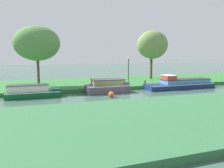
# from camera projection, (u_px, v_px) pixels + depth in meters

# --- Properties ---
(ground_plane) EXTENTS (120.00, 120.00, 0.00)m
(ground_plane) POSITION_uv_depth(u_px,v_px,m) (119.00, 94.00, 22.14)
(ground_plane) COLOR #3A5A4C
(riverbank_far) EXTENTS (72.00, 10.00, 0.40)m
(riverbank_far) POSITION_uv_depth(u_px,v_px,m) (100.00, 83.00, 28.67)
(riverbank_far) COLOR #306D33
(riverbank_far) RESTS_ON ground_plane
(riverbank_near) EXTENTS (72.00, 10.00, 0.40)m
(riverbank_near) POSITION_uv_depth(u_px,v_px,m) (170.00, 117.00, 13.67)
(riverbank_near) COLOR #31663E
(riverbank_near) RESTS_ON ground_plane
(slate_barge) EXTENTS (4.39, 2.01, 1.44)m
(slate_barge) POSITION_uv_depth(u_px,v_px,m) (108.00, 87.00, 22.90)
(slate_barge) COLOR #504452
(slate_barge) RESTS_ON ground_plane
(forest_narrowboat) EXTENTS (4.90, 1.68, 1.22)m
(forest_narrowboat) POSITION_uv_depth(u_px,v_px,m) (32.00, 92.00, 20.57)
(forest_narrowboat) COLOR #10512D
(forest_narrowboat) RESTS_ON ground_plane
(navy_cruiser) EXTENTS (8.42, 2.15, 1.61)m
(navy_cruiser) POSITION_uv_depth(u_px,v_px,m) (181.00, 84.00, 25.76)
(navy_cruiser) COLOR navy
(navy_cruiser) RESTS_ON ground_plane
(willow_tree_left) EXTENTS (4.96, 3.42, 6.66)m
(willow_tree_left) POSITION_uv_depth(u_px,v_px,m) (37.00, 43.00, 24.03)
(willow_tree_left) COLOR brown
(willow_tree_left) RESTS_ON riverbank_far
(willow_tree_centre) EXTENTS (4.51, 3.28, 6.82)m
(willow_tree_centre) POSITION_uv_depth(u_px,v_px,m) (152.00, 45.00, 30.89)
(willow_tree_centre) COLOR brown
(willow_tree_centre) RESTS_ON riverbank_far
(lamp_post) EXTENTS (0.24, 0.24, 3.23)m
(lamp_post) POSITION_uv_depth(u_px,v_px,m) (128.00, 68.00, 25.56)
(lamp_post) COLOR #333338
(lamp_post) RESTS_ON riverbank_far
(mooring_post_near) EXTENTS (0.18, 0.18, 0.55)m
(mooring_post_near) POSITION_uv_depth(u_px,v_px,m) (145.00, 83.00, 25.72)
(mooring_post_near) COLOR #503E1F
(mooring_post_near) RESTS_ON riverbank_far
(channel_buoy) EXTENTS (0.55, 0.55, 0.55)m
(channel_buoy) POSITION_uv_depth(u_px,v_px,m) (111.00, 94.00, 20.59)
(channel_buoy) COLOR #E55919
(channel_buoy) RESTS_ON ground_plane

